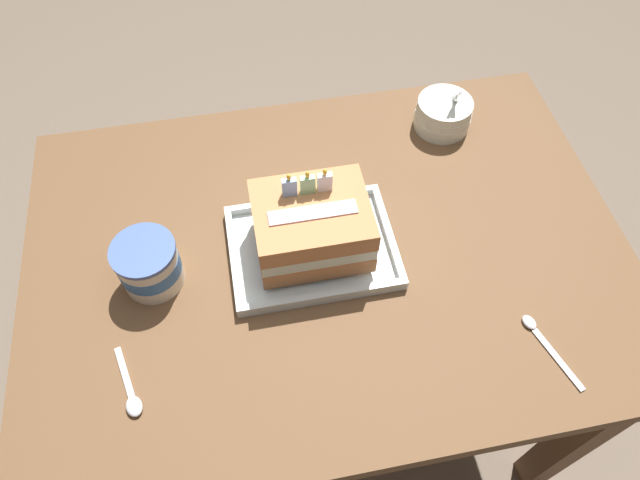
{
  "coord_description": "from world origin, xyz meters",
  "views": [
    {
      "loc": [
        -0.12,
        -0.55,
        1.58
      ],
      "look_at": [
        -0.01,
        0.0,
        0.75
      ],
      "focal_mm": 32.05,
      "sensor_mm": 36.0,
      "label": 1
    }
  ],
  "objects_px": {
    "ice_cream_tub": "(149,265)",
    "serving_spoon_by_bowls": "(540,337)",
    "serving_spoon_near_tray": "(132,399)",
    "foil_tray": "(312,248)",
    "birthday_cake": "(312,226)",
    "bowl_stack": "(443,114)"
  },
  "relations": [
    {
      "from": "ice_cream_tub",
      "to": "serving_spoon_by_bowls",
      "type": "relative_size",
      "value": 0.76
    },
    {
      "from": "serving_spoon_near_tray",
      "to": "serving_spoon_by_bowls",
      "type": "xyz_separation_m",
      "value": [
        0.65,
        -0.02,
        -0.0
      ]
    },
    {
      "from": "ice_cream_tub",
      "to": "serving_spoon_by_bowls",
      "type": "xyz_separation_m",
      "value": [
        0.61,
        -0.23,
        -0.04
      ]
    },
    {
      "from": "foil_tray",
      "to": "birthday_cake",
      "type": "bearing_deg",
      "value": 90.0
    },
    {
      "from": "foil_tray",
      "to": "birthday_cake",
      "type": "relative_size",
      "value": 1.52
    },
    {
      "from": "foil_tray",
      "to": "ice_cream_tub",
      "type": "height_order",
      "value": "ice_cream_tub"
    },
    {
      "from": "serving_spoon_near_tray",
      "to": "serving_spoon_by_bowls",
      "type": "relative_size",
      "value": 0.87
    },
    {
      "from": "foil_tray",
      "to": "serving_spoon_by_bowls",
      "type": "height_order",
      "value": "foil_tray"
    },
    {
      "from": "serving_spoon_near_tray",
      "to": "serving_spoon_by_bowls",
      "type": "bearing_deg",
      "value": -1.7
    },
    {
      "from": "bowl_stack",
      "to": "serving_spoon_by_bowls",
      "type": "xyz_separation_m",
      "value": [
        0.01,
        -0.5,
        -0.03
      ]
    },
    {
      "from": "bowl_stack",
      "to": "ice_cream_tub",
      "type": "xyz_separation_m",
      "value": [
        -0.6,
        -0.27,
        0.02
      ]
    },
    {
      "from": "birthday_cake",
      "to": "serving_spoon_near_tray",
      "type": "xyz_separation_m",
      "value": [
        -0.32,
        -0.22,
        -0.07
      ]
    },
    {
      "from": "foil_tray",
      "to": "birthday_cake",
      "type": "xyz_separation_m",
      "value": [
        0.0,
        0.0,
        0.07
      ]
    },
    {
      "from": "ice_cream_tub",
      "to": "serving_spoon_near_tray",
      "type": "height_order",
      "value": "ice_cream_tub"
    },
    {
      "from": "foil_tray",
      "to": "ice_cream_tub",
      "type": "distance_m",
      "value": 0.28
    },
    {
      "from": "ice_cream_tub",
      "to": "serving_spoon_near_tray",
      "type": "bearing_deg",
      "value": -100.71
    },
    {
      "from": "birthday_cake",
      "to": "serving_spoon_near_tray",
      "type": "relative_size",
      "value": 1.55
    },
    {
      "from": "birthday_cake",
      "to": "serving_spoon_near_tray",
      "type": "height_order",
      "value": "birthday_cake"
    },
    {
      "from": "bowl_stack",
      "to": "serving_spoon_by_bowls",
      "type": "distance_m",
      "value": 0.5
    },
    {
      "from": "foil_tray",
      "to": "birthday_cake",
      "type": "distance_m",
      "value": 0.07
    },
    {
      "from": "foil_tray",
      "to": "serving_spoon_near_tray",
      "type": "bearing_deg",
      "value": -145.71
    },
    {
      "from": "serving_spoon_by_bowls",
      "to": "bowl_stack",
      "type": "bearing_deg",
      "value": 91.29
    }
  ]
}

